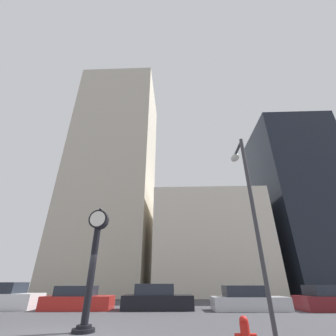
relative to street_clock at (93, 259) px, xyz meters
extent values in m
cube|color=#BCB29E|center=(-6.57, 23.05, 14.85)|extent=(11.78, 12.00, 34.44)
cube|color=beige|center=(7.55, 23.05, 3.78)|extent=(14.11, 12.00, 12.29)
cube|color=black|center=(21.31, 23.05, 9.64)|extent=(10.06, 12.00, 24.01)
cylinder|color=black|center=(0.00, 0.00, -2.30)|extent=(0.78, 0.78, 0.12)
cylinder|color=black|center=(0.00, 0.00, -2.19)|extent=(0.52, 0.52, 0.10)
cylinder|color=black|center=(0.00, 0.00, -0.50)|extent=(0.26, 0.26, 3.28)
cylinder|color=black|center=(0.00, 0.00, 1.52)|extent=(0.77, 0.35, 0.77)
cylinder|color=white|center=(0.00, -0.18, 1.52)|extent=(0.63, 0.02, 0.63)
cylinder|color=white|center=(0.00, 0.18, 1.52)|extent=(0.63, 0.02, 0.63)
sphere|color=black|center=(0.00, 0.00, 1.97)|extent=(0.12, 0.12, 0.12)
cube|color=silver|center=(-8.16, 7.13, -1.92)|extent=(4.78, 1.94, 0.89)
cube|color=#232833|center=(-8.40, 7.13, -1.15)|extent=(2.63, 1.70, 0.65)
cube|color=red|center=(-2.99, 6.90, -1.98)|extent=(4.32, 2.10, 0.77)
cube|color=#232833|center=(-3.20, 6.89, -1.31)|extent=(2.41, 1.78, 0.57)
cube|color=black|center=(2.00, 7.11, -1.96)|extent=(4.51, 2.13, 0.82)
cube|color=#232833|center=(1.78, 7.09, -1.23)|extent=(2.52, 1.79, 0.64)
cube|color=#BCBCC1|center=(7.67, 6.92, -1.99)|extent=(4.61, 1.89, 0.74)
cube|color=#232833|center=(7.44, 6.91, -1.31)|extent=(2.55, 1.61, 0.62)
cube|color=maroon|center=(12.75, 6.97, -1.97)|extent=(4.18, 2.08, 0.79)
cube|color=#232833|center=(12.55, 6.96, -1.28)|extent=(2.33, 1.78, 0.58)
sphere|color=red|center=(4.99, -2.16, -1.72)|extent=(0.23, 0.23, 0.23)
cylinder|color=red|center=(4.79, -2.16, -2.03)|extent=(0.16, 0.08, 0.08)
cylinder|color=red|center=(5.19, -2.16, -2.03)|extent=(0.16, 0.08, 0.08)
cylinder|color=#38383D|center=(6.02, -1.40, 1.06)|extent=(0.14, 0.14, 6.85)
cylinder|color=#38383D|center=(6.02, -0.80, 4.39)|extent=(0.11, 1.20, 0.11)
ellipsoid|color=silver|center=(6.02, -0.20, 4.29)|extent=(0.36, 0.60, 0.24)
camera|label=1|loc=(3.27, -9.30, -0.82)|focal=24.00mm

